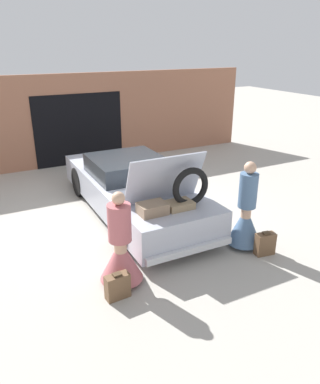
# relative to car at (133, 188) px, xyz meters

# --- Properties ---
(ground_plane) EXTENTS (40.00, 40.00, 0.00)m
(ground_plane) POSITION_rel_car_xyz_m (-0.00, 0.01, -0.58)
(ground_plane) COLOR #ADA89E
(garage_wall_back) EXTENTS (12.00, 0.14, 2.80)m
(garage_wall_back) POSITION_rel_car_xyz_m (-0.00, 4.28, 0.81)
(garage_wall_back) COLOR #9E664C
(garage_wall_back) RESTS_ON ground_plane
(car) EXTENTS (1.84, 5.03, 1.78)m
(car) POSITION_rel_car_xyz_m (0.00, 0.00, 0.00)
(car) COLOR #B2B7C6
(car) RESTS_ON ground_plane
(person_left) EXTENTS (0.70, 0.70, 1.58)m
(person_left) POSITION_rel_car_xyz_m (-1.26, -2.43, -0.02)
(person_left) COLOR tan
(person_left) RESTS_ON ground_plane
(person_right) EXTENTS (0.64, 0.64, 1.69)m
(person_right) POSITION_rel_car_xyz_m (1.25, -2.41, 0.02)
(person_right) COLOR tan
(person_right) RESTS_ON ground_plane
(suitcase_beside_left_person) EXTENTS (0.39, 0.20, 0.43)m
(suitcase_beside_left_person) POSITION_rel_car_xyz_m (-1.46, -2.79, -0.38)
(suitcase_beside_left_person) COLOR brown
(suitcase_beside_left_person) RESTS_ON ground_plane
(suitcase_beside_right_person) EXTENTS (0.38, 0.23, 0.45)m
(suitcase_beside_right_person) POSITION_rel_car_xyz_m (1.40, -2.83, -0.37)
(suitcase_beside_right_person) COLOR brown
(suitcase_beside_right_person) RESTS_ON ground_plane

